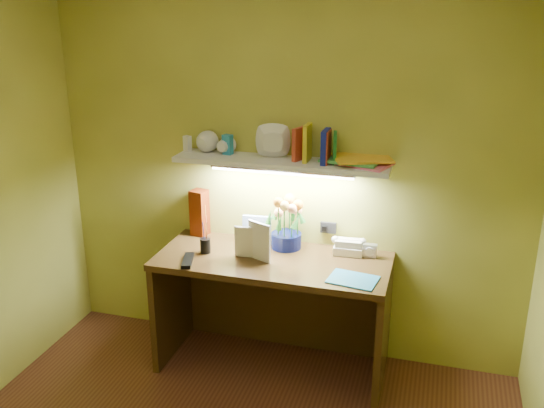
% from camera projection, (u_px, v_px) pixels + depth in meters
% --- Properties ---
extents(desk, '(1.40, 0.60, 0.75)m').
position_uv_depth(desk, '(273.00, 314.00, 3.75)').
color(desk, '#3B2510').
rests_on(desk, ground).
extents(flower_bouquet, '(0.26, 0.26, 0.33)m').
position_uv_depth(flower_bouquet, '(286.00, 223.00, 3.73)').
color(flower_bouquet, '#060D3B').
rests_on(flower_bouquet, desk).
extents(telephone, '(0.18, 0.14, 0.11)m').
position_uv_depth(telephone, '(349.00, 245.00, 3.68)').
color(telephone, white).
rests_on(telephone, desk).
extents(desk_clock, '(0.08, 0.04, 0.08)m').
position_uv_depth(desk_clock, '(370.00, 251.00, 3.63)').
color(desk_clock, '#BBBBC0').
rests_on(desk_clock, desk).
extents(whisky_bottle, '(0.08, 0.08, 0.27)m').
position_uv_depth(whisky_bottle, '(202.00, 214.00, 3.96)').
color(whisky_bottle, '#C66F22').
rests_on(whisky_bottle, desk).
extents(whisky_box, '(0.11, 0.11, 0.30)m').
position_uv_depth(whisky_box, '(200.00, 213.00, 3.94)').
color(whisky_box, '#601E07').
rests_on(whisky_box, desk).
extents(pen_cup, '(0.07, 0.07, 0.16)m').
position_uv_depth(pen_cup, '(205.00, 241.00, 3.68)').
color(pen_cup, black).
rests_on(pen_cup, desk).
extents(art_card, '(0.18, 0.05, 0.18)m').
position_uv_depth(art_card, '(257.00, 230.00, 3.82)').
color(art_card, white).
rests_on(art_card, desk).
extents(tv_remote, '(0.11, 0.21, 0.02)m').
position_uv_depth(tv_remote, '(188.00, 260.00, 3.57)').
color(tv_remote, black).
rests_on(tv_remote, desk).
extents(blue_folder, '(0.29, 0.23, 0.01)m').
position_uv_depth(blue_folder, '(353.00, 280.00, 3.35)').
color(blue_folder, '#2388C3').
rests_on(blue_folder, desk).
extents(desk_book_a, '(0.14, 0.02, 0.19)m').
position_uv_depth(desk_book_a, '(235.00, 241.00, 3.63)').
color(desk_book_a, white).
rests_on(desk_book_a, desk).
extents(desk_book_b, '(0.16, 0.10, 0.24)m').
position_uv_depth(desk_book_b, '(248.00, 237.00, 3.63)').
color(desk_book_b, white).
rests_on(desk_book_b, desk).
extents(wall_shelf, '(1.32, 0.35, 0.25)m').
position_uv_depth(wall_shelf, '(284.00, 156.00, 3.60)').
color(wall_shelf, white).
rests_on(wall_shelf, ground).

